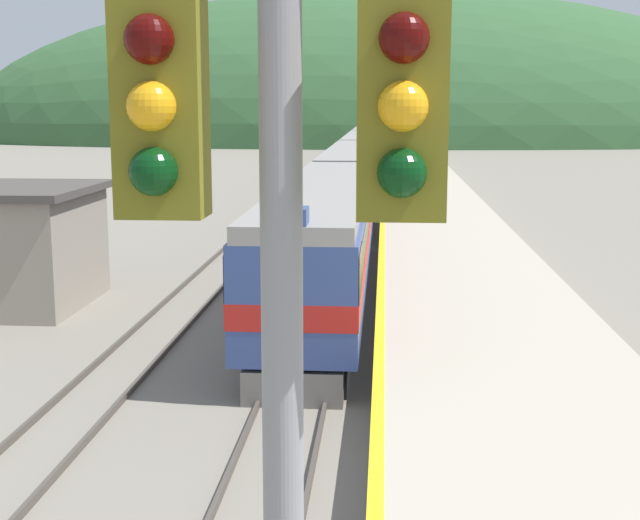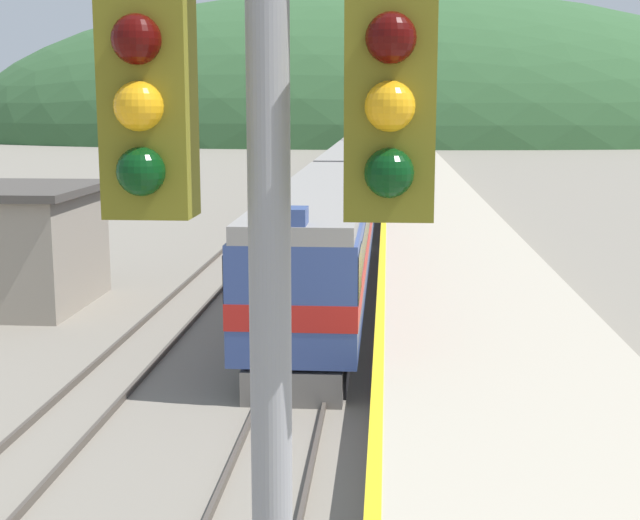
{
  "view_description": "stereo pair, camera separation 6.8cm",
  "coord_description": "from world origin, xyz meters",
  "px_view_note": "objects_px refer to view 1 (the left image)",
  "views": [
    {
      "loc": [
        1.92,
        1.25,
        6.42
      ],
      "look_at": [
        0.23,
        24.54,
        2.31
      ],
      "focal_mm": 50.0,
      "sensor_mm": 36.0,
      "label": 1
    },
    {
      "loc": [
        1.99,
        1.26,
        6.42
      ],
      "look_at": [
        0.23,
        24.54,
        2.31
      ],
      "focal_mm": 50.0,
      "sensor_mm": 36.0,
      "label": 2
    }
  ],
  "objects_px": {
    "express_train_lead_car": "(324,238)",
    "carriage_fourth": "(367,144)",
    "carriage_second": "(351,179)",
    "signal_mast_main": "(282,364)",
    "carriage_third": "(362,156)"
  },
  "relations": [
    {
      "from": "express_train_lead_car",
      "to": "carriage_third",
      "type": "height_order",
      "value": "express_train_lead_car"
    },
    {
      "from": "signal_mast_main",
      "to": "carriage_third",
      "type": "bearing_deg",
      "value": 91.18
    },
    {
      "from": "carriage_third",
      "to": "carriage_fourth",
      "type": "xyz_separation_m",
      "value": [
        0.0,
        23.39,
        0.0
      ]
    },
    {
      "from": "carriage_third",
      "to": "carriage_second",
      "type": "bearing_deg",
      "value": -90.0
    },
    {
      "from": "carriage_third",
      "to": "signal_mast_main",
      "type": "xyz_separation_m",
      "value": [
        1.45,
        -70.46,
        3.07
      ]
    },
    {
      "from": "express_train_lead_car",
      "to": "carriage_third",
      "type": "xyz_separation_m",
      "value": [
        0.0,
        46.22,
        -0.01
      ]
    },
    {
      "from": "express_train_lead_car",
      "to": "carriage_fourth",
      "type": "distance_m",
      "value": 69.61
    },
    {
      "from": "carriage_second",
      "to": "signal_mast_main",
      "type": "bearing_deg",
      "value": -88.24
    },
    {
      "from": "carriage_fourth",
      "to": "signal_mast_main",
      "type": "relative_size",
      "value": 2.84
    },
    {
      "from": "express_train_lead_car",
      "to": "carriage_fourth",
      "type": "bearing_deg",
      "value": 90.0
    },
    {
      "from": "express_train_lead_car",
      "to": "carriage_second",
      "type": "distance_m",
      "value": 22.84
    },
    {
      "from": "express_train_lead_car",
      "to": "signal_mast_main",
      "type": "xyz_separation_m",
      "value": [
        1.45,
        -24.23,
        3.06
      ]
    },
    {
      "from": "carriage_fourth",
      "to": "express_train_lead_car",
      "type": "bearing_deg",
      "value": -90.0
    },
    {
      "from": "carriage_second",
      "to": "signal_mast_main",
      "type": "xyz_separation_m",
      "value": [
        1.45,
        -47.07,
        3.07
      ]
    },
    {
      "from": "express_train_lead_car",
      "to": "signal_mast_main",
      "type": "relative_size",
      "value": 2.64
    }
  ]
}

